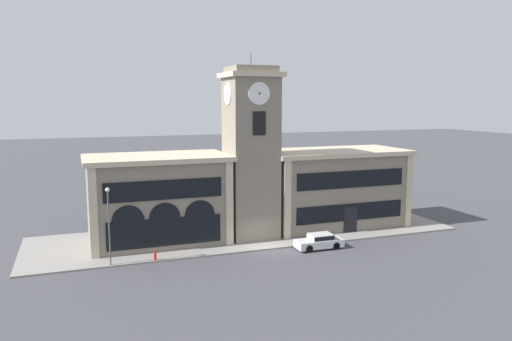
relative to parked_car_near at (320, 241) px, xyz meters
The scene contains 8 objects.
ground_plane 4.79m from the parked_car_near, 165.53° to the left, with size 300.00×300.00×0.00m, color #424247.
sidewalk_kerb 8.42m from the parked_car_near, 123.12° to the left, with size 42.71×11.70×0.15m.
clock_tower 10.75m from the parked_car_near, 127.68° to the left, with size 5.27×5.27×17.98m.
town_hall_left_wing 15.75m from the parked_car_near, 151.87° to the left, with size 13.43×7.92×8.44m.
town_hall_right_wing 9.66m from the parked_car_near, 53.39° to the left, with size 15.47×7.92×8.30m.
parked_car_near is the anchor object (origin of this frame).
street_lamp 18.86m from the parked_car_near, behind, with size 0.36×0.36×6.46m.
fire_hydrant 14.89m from the parked_car_near, behind, with size 0.22×0.22×0.87m.
Camera 1 is at (-16.22, -40.94, 13.63)m, focal length 35.00 mm.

